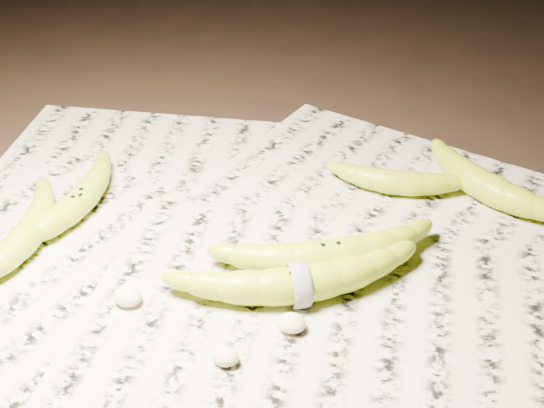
% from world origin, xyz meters
% --- Properties ---
extents(ground, '(3.00, 3.00, 0.00)m').
position_xyz_m(ground, '(0.00, 0.00, 0.00)').
color(ground, black).
rests_on(ground, ground).
extents(newspaper_patch, '(0.90, 0.70, 0.01)m').
position_xyz_m(newspaper_patch, '(0.01, -0.00, 0.00)').
color(newspaper_patch, '#BAB49F').
rests_on(newspaper_patch, ground).
extents(banana_left_a, '(0.08, 0.21, 0.04)m').
position_xyz_m(banana_left_a, '(-0.23, 0.02, 0.03)').
color(banana_left_a, '#A3B416').
rests_on(banana_left_a, newspaper_patch).
extents(banana_left_b, '(0.07, 0.19, 0.04)m').
position_xyz_m(banana_left_b, '(-0.26, -0.05, 0.03)').
color(banana_left_b, '#A3B416').
rests_on(banana_left_b, newspaper_patch).
extents(banana_center, '(0.23, 0.16, 0.04)m').
position_xyz_m(banana_center, '(0.09, -0.00, 0.03)').
color(banana_center, '#A3B416').
rests_on(banana_center, newspaper_patch).
extents(banana_taped, '(0.25, 0.17, 0.04)m').
position_xyz_m(banana_taped, '(0.07, -0.06, 0.03)').
color(banana_taped, '#A3B416').
rests_on(banana_taped, newspaper_patch).
extents(banana_upper_a, '(0.17, 0.07, 0.03)m').
position_xyz_m(banana_upper_a, '(0.15, 0.17, 0.02)').
color(banana_upper_a, '#A3B416').
rests_on(banana_upper_a, newspaper_patch).
extents(banana_upper_b, '(0.19, 0.17, 0.04)m').
position_xyz_m(banana_upper_b, '(0.25, 0.19, 0.03)').
color(banana_upper_b, '#A3B416').
rests_on(banana_upper_b, newspaper_patch).
extents(measuring_tape, '(0.03, 0.05, 0.05)m').
position_xyz_m(measuring_tape, '(0.07, -0.06, 0.03)').
color(measuring_tape, white).
rests_on(measuring_tape, newspaper_patch).
extents(flesh_chunk_a, '(0.03, 0.03, 0.02)m').
position_xyz_m(flesh_chunk_a, '(-0.11, -0.11, 0.02)').
color(flesh_chunk_a, beige).
rests_on(flesh_chunk_a, newspaper_patch).
extents(flesh_chunk_b, '(0.03, 0.02, 0.02)m').
position_xyz_m(flesh_chunk_b, '(0.02, -0.17, 0.02)').
color(flesh_chunk_b, beige).
rests_on(flesh_chunk_b, newspaper_patch).
extents(flesh_chunk_c, '(0.03, 0.03, 0.02)m').
position_xyz_m(flesh_chunk_c, '(0.07, -0.11, 0.02)').
color(flesh_chunk_c, beige).
rests_on(flesh_chunk_c, newspaper_patch).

